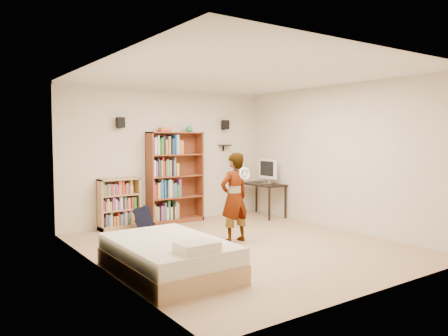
% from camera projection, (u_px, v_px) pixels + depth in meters
% --- Properties ---
extents(ground, '(4.50, 5.00, 0.01)m').
position_uv_depth(ground, '(243.00, 246.00, 6.93)').
color(ground, tan).
rests_on(ground, ground).
extents(room_shell, '(4.52, 5.02, 2.71)m').
position_uv_depth(room_shell, '(243.00, 135.00, 6.81)').
color(room_shell, beige).
rests_on(room_shell, ground).
extents(crown_molding, '(4.50, 5.00, 0.06)m').
position_uv_depth(crown_molding, '(243.00, 76.00, 6.75)').
color(crown_molding, silver).
rests_on(crown_molding, room_shell).
extents(speaker_left, '(0.14, 0.12, 0.20)m').
position_uv_depth(speaker_left, '(121.00, 123.00, 8.16)').
color(speaker_left, black).
rests_on(speaker_left, room_shell).
extents(speaker_right, '(0.14, 0.12, 0.20)m').
position_uv_depth(speaker_right, '(225.00, 125.00, 9.53)').
color(speaker_right, black).
rests_on(speaker_right, room_shell).
extents(wall_shelf, '(0.25, 0.16, 0.02)m').
position_uv_depth(wall_shelf, '(225.00, 145.00, 9.57)').
color(wall_shelf, black).
rests_on(wall_shelf, room_shell).
extents(tall_bookshelf, '(1.16, 0.34, 1.83)m').
position_uv_depth(tall_bookshelf, '(175.00, 177.00, 8.81)').
color(tall_bookshelf, brown).
rests_on(tall_bookshelf, ground).
extents(low_bookshelf, '(0.76, 0.29, 0.95)m').
position_uv_depth(low_bookshelf, '(119.00, 204.00, 8.19)').
color(low_bookshelf, tan).
rests_on(low_bookshelf, ground).
extents(computer_desk, '(0.53, 1.06, 0.72)m').
position_uv_depth(computer_desk, '(263.00, 200.00, 9.55)').
color(computer_desk, black).
rests_on(computer_desk, ground).
extents(imac, '(0.12, 0.53, 0.53)m').
position_uv_depth(imac, '(267.00, 171.00, 9.47)').
color(imac, white).
rests_on(imac, computer_desk).
extents(daybed, '(1.20, 1.85, 0.54)m').
position_uv_depth(daybed, '(169.00, 253.00, 5.50)').
color(daybed, silver).
rests_on(daybed, ground).
extents(person, '(0.56, 0.38, 1.47)m').
position_uv_depth(person, '(234.00, 197.00, 7.17)').
color(person, black).
rests_on(person, ground).
extents(wii_wheel, '(0.20, 0.08, 0.21)m').
position_uv_depth(wii_wheel, '(245.00, 174.00, 6.91)').
color(wii_wheel, white).
rests_on(wii_wheel, person).
extents(navy_bag, '(0.40, 0.34, 0.46)m').
position_uv_depth(navy_bag, '(144.00, 219.00, 8.04)').
color(navy_bag, black).
rests_on(navy_bag, ground).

